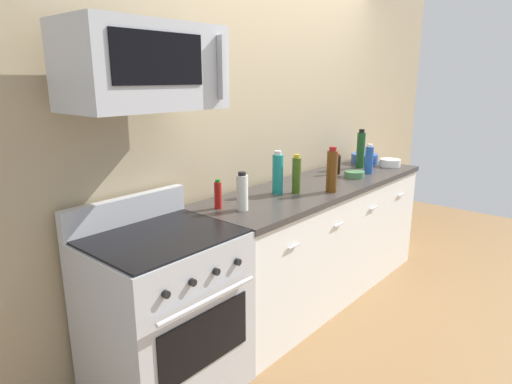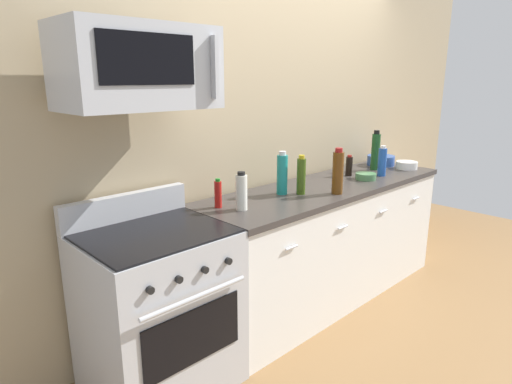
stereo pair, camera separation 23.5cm
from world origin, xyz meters
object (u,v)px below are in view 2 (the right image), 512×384
bottle_soda_blue (382,162)px  bowl_blue_mixing (381,160)px  bottle_olive_oil (301,176)px  bottle_soy_sauce_dark (349,166)px  bottle_sparkling_teal (282,174)px  bowl_green_glaze (366,176)px  range_oven (158,309)px  bottle_wine_amber (338,172)px  bottle_wine_green (375,151)px  microwave (138,67)px  bottle_hot_sauce_red (218,194)px  bottle_vinegar_white (241,192)px  bowl_white_ceramic (407,165)px

bottle_soda_blue → bowl_blue_mixing: size_ratio=1.01×
bottle_olive_oil → bottle_soy_sauce_dark: bottle_olive_oil is taller
bottle_olive_oil → bowl_blue_mixing: bottle_olive_oil is taller
bottle_sparkling_teal → bowl_green_glaze: bottle_sparkling_teal is taller
range_oven → bottle_wine_amber: 1.48m
bottle_wine_green → bowl_green_glaze: size_ratio=2.13×
bottle_sparkling_teal → bowl_blue_mixing: bearing=2.7°
bottle_sparkling_teal → bowl_blue_mixing: size_ratio=1.22×
bottle_olive_oil → bottle_sparkling_teal: bearing=135.2°
microwave → bottle_hot_sauce_red: bearing=7.0°
bottle_vinegar_white → bowl_blue_mixing: (1.87, 0.15, -0.06)m
bottle_wine_green → bottle_vinegar_white: bearing=-177.2°
bottle_wine_green → bowl_white_ceramic: bearing=-36.9°
microwave → bottle_soda_blue: size_ratio=2.99×
bottle_wine_amber → bowl_white_ceramic: (1.15, 0.08, -0.12)m
range_oven → bottle_sparkling_teal: bearing=3.0°
bottle_wine_green → bowl_blue_mixing: size_ratio=1.40×
bottle_soy_sauce_dark → bottle_wine_amber: (-0.55, -0.28, 0.07)m
bottle_vinegar_white → bottle_wine_green: (1.65, 0.08, 0.05)m
range_oven → bowl_green_glaze: (1.86, -0.10, 0.48)m
bottle_hot_sauce_red → bottle_vinegar_white: bearing=-62.2°
bottle_soy_sauce_dark → microwave: bearing=-179.1°
microwave → bottle_hot_sauce_red: (0.53, 0.06, -0.74)m
bottle_sparkling_teal → range_oven: bearing=-177.0°
bottle_soda_blue → bottle_wine_amber: size_ratio=0.78×
bottle_olive_oil → bottle_soda_blue: 0.93m
bottle_soy_sauce_dark → bottle_wine_green: (0.36, -0.02, 0.08)m
bottle_wine_green → bottle_wine_amber: 0.95m
bottle_hot_sauce_red → bottle_wine_green: (1.72, -0.05, 0.08)m
bottle_vinegar_white → bottle_soda_blue: 1.47m
range_oven → bowl_white_ceramic: size_ratio=5.79×
bottle_soda_blue → bottle_soy_sauce_dark: bearing=134.0°
bowl_white_ceramic → bottle_wine_amber: bearing=-176.0°
range_oven → bottle_olive_oil: size_ratio=3.91×
bottle_vinegar_white → bowl_green_glaze: bearing=-3.4°
bottle_soy_sauce_dark → range_oven: bearing=-177.8°
bottle_wine_green → bowl_white_ceramic: 0.32m
bottle_sparkling_teal → bottle_hot_sauce_red: bearing=174.2°
bottle_soda_blue → bowl_blue_mixing: bearing=31.2°
bowl_green_glaze → bottle_soy_sauce_dark: bearing=82.7°
bottle_soy_sauce_dark → bottle_wine_amber: size_ratio=0.53×
bottle_wine_amber → bottle_vinegar_white: bearing=166.4°
bottle_wine_amber → bowl_green_glaze: bottle_wine_amber is taller
bottle_olive_oil → bottle_soda_blue: bottle_olive_oil is taller
bottle_soy_sauce_dark → bottle_wine_amber: bottle_wine_amber is taller
bottle_wine_amber → bottle_soy_sauce_dark: bearing=26.9°
microwave → bottle_vinegar_white: 0.94m
bottle_vinegar_white → bottle_wine_green: bearing=2.8°
bottle_soda_blue → bowl_white_ceramic: size_ratio=1.35×
microwave → bottle_wine_green: (2.25, 0.01, -0.67)m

